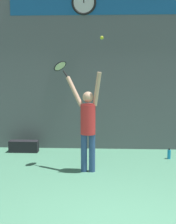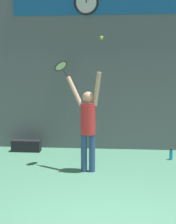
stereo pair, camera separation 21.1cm
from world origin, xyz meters
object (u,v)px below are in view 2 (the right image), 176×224
Objects in this scene: water_bottle at (171,155)px; equipment_bag at (26,146)px; tennis_player at (88,123)px; tennis_racket at (61,67)px; tennis_ball at (102,38)px; scoreboard_clock at (86,2)px.

equipment_bag reaches higher than water_bottle.
tennis_player is 1.35m from tennis_racket.
tennis_player is at bearing -31.48° from tennis_racket.
tennis_ball reaches higher than equipment_bag.
scoreboard_clock reaches higher than tennis_ball.
water_bottle is (2.51, 0.66, -2.08)m from tennis_racket.
tennis_ball reaches higher than tennis_racket.
scoreboard_clock is 3.37m from tennis_player.
tennis_racket reaches higher than equipment_bag.
tennis_ball is at bearing -76.65° from scoreboard_clock.
tennis_player reaches higher than equipment_bag.
water_bottle is (1.91, 1.03, -0.93)m from tennis_player.
tennis_ball is 3.30m from water_bottle.
tennis_player is 30.83× the size of tennis_ball.
scoreboard_clock is at bearing 14.72° from equipment_bag.
tennis_racket reaches higher than tennis_player.
tennis_racket is at bearing -165.38° from water_bottle.
scoreboard_clock is 4.02m from equipment_bag.
tennis_racket is 0.52× the size of equipment_bag.
water_bottle is at bearing -7.08° from equipment_bag.
scoreboard_clock is 2.34m from tennis_ball.
equipment_bag is (-1.74, 1.48, -0.90)m from tennis_player.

